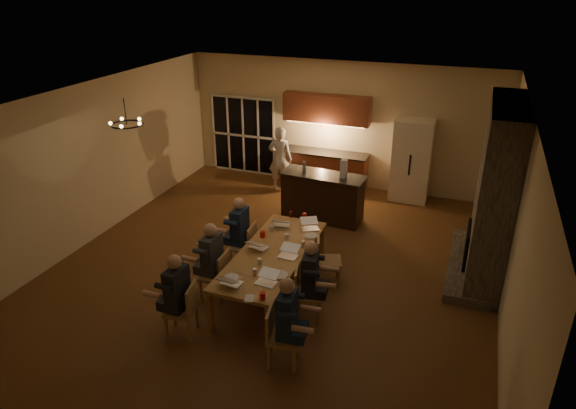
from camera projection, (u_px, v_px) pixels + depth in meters
The scene contains 45 objects.
floor at pixel (275, 266), 9.81m from camera, with size 9.00×9.00×0.00m, color brown.
back_wall at pixel (340, 125), 13.00m from camera, with size 8.00×0.04×3.20m, color beige.
left_wall at pixel (91, 163), 10.43m from camera, with size 0.04×9.00×3.20m, color beige.
right_wall at pixel (517, 225), 7.87m from camera, with size 0.04×9.00×3.20m, color beige.
ceiling at pixel (273, 99), 8.48m from camera, with size 8.00×9.00×0.04m, color white.
french_doors at pixel (244, 135), 14.05m from camera, with size 1.86×0.08×2.10m, color black.
fireplace at pixel (495, 193), 9.00m from camera, with size 0.58×2.50×3.20m, color #696052.
kitchenette at pixel (325, 142), 12.99m from camera, with size 2.24×0.68×2.40m, color brown, non-canonical shape.
refrigerator at pixel (412, 160), 12.33m from camera, with size 0.90×0.68×2.00m, color #F0E3C9.
dining_table at pixel (272, 271), 8.94m from camera, with size 1.10×2.86×0.75m, color tan.
bar_island at pixel (322, 197), 11.48m from camera, with size 1.88×0.68×1.08m, color black.
chair_left_near at pixel (180, 310), 7.82m from camera, with size 0.44×0.44×0.89m, color tan, non-canonical shape.
chair_left_mid at pixel (214, 275), 8.71m from camera, with size 0.44×0.44×0.89m, color tan, non-canonical shape.
chair_left_far at pixel (242, 246), 9.64m from camera, with size 0.44×0.44×0.89m, color tan, non-canonical shape.
chair_right_near at pixel (284, 337), 7.23m from camera, with size 0.44×0.44×0.89m, color tan, non-canonical shape.
chair_right_mid at pixel (309, 294), 8.21m from camera, with size 0.44×0.44×0.89m, color tan, non-canonical shape.
chair_right_far at pixel (329, 260), 9.16m from camera, with size 0.44×0.44×0.89m, color tan, non-canonical shape.
person_left_near at pixel (178, 295), 7.74m from camera, with size 0.60×0.60×1.38m, color black, non-canonical shape.
person_right_near at pixel (287, 321), 7.17m from camera, with size 0.60×0.60×1.38m, color #1C2D47, non-canonical shape.
person_left_mid at pixel (212, 260), 8.67m from camera, with size 0.60×0.60×1.38m, color #353B3E, non-canonical shape.
person_right_mid at pixel (310, 280), 8.12m from camera, with size 0.60×0.60×1.38m, color black, non-canonical shape.
person_left_far at pixel (240, 232), 9.63m from camera, with size 0.60×0.60×1.38m, color #1C2D47, non-canonical shape.
standing_person at pixel (280, 159), 12.94m from camera, with size 0.61×0.40×1.67m, color silver.
chandelier at pixel (127, 124), 8.81m from camera, with size 0.56×0.56×0.03m, color black.
laptop_a at pixel (231, 277), 7.87m from camera, with size 0.32×0.28×0.23m, color silver, non-canonical shape.
laptop_b at pixel (266, 277), 7.87m from camera, with size 0.32×0.28×0.23m, color silver, non-canonical shape.
laptop_c at pixel (259, 242), 8.91m from camera, with size 0.32×0.28×0.23m, color silver, non-canonical shape.
laptop_d at pixel (288, 251), 8.61m from camera, with size 0.32×0.28×0.23m, color silver, non-canonical shape.
laptop_e at pixel (281, 219), 9.71m from camera, with size 0.32×0.28×0.23m, color silver, non-canonical shape.
laptop_f at pixel (310, 224), 9.55m from camera, with size 0.32×0.28×0.23m, color silver, non-canonical shape.
mug_front at pixel (260, 261), 8.43m from camera, with size 0.07×0.07×0.10m, color silver.
mug_mid at pixel (287, 236), 9.22m from camera, with size 0.08×0.08×0.10m, color silver.
mug_back at pixel (272, 228), 9.53m from camera, with size 0.09×0.09×0.10m, color silver.
redcup_near at pixel (262, 296), 7.51m from camera, with size 0.09×0.09×0.12m, color red.
redcup_mid at pixel (263, 234), 9.28m from camera, with size 0.10×0.10×0.12m, color red.
redcup_far at pixel (304, 216), 9.97m from camera, with size 0.08×0.08×0.12m, color red.
can_silver at pixel (255, 272), 8.11m from camera, with size 0.07×0.07×0.12m, color #B2B2B7.
can_cola at pixel (291, 214), 10.05m from camera, with size 0.07×0.07×0.12m, color #3F0F0C.
can_right at pixel (303, 244), 8.94m from camera, with size 0.06×0.06×0.12m, color #B2B2B7.
plate_near at pixel (280, 275), 8.13m from camera, with size 0.27×0.27×0.02m, color silver.
plate_left at pixel (231, 278), 8.05m from camera, with size 0.25×0.25×0.02m, color silver.
plate_far at pixel (311, 236), 9.33m from camera, with size 0.24×0.24×0.02m, color silver.
notepad at pixel (249, 298), 7.55m from camera, with size 0.14×0.19×0.01m, color white.
bar_bottle at pixel (304, 167), 11.37m from camera, with size 0.07×0.07×0.24m, color #99999E.
bar_blender at pixel (344, 169), 10.99m from camera, with size 0.13×0.13×0.41m, color silver.
Camera 1 is at (3.18, -7.82, 5.14)m, focal length 32.00 mm.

